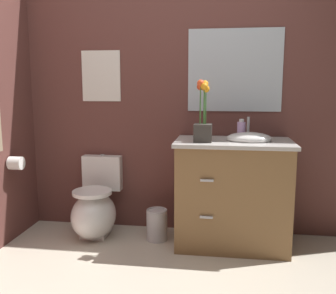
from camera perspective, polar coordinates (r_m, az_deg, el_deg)
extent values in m
cube|color=brown|center=(3.42, 3.85, 7.95)|extent=(4.10, 0.05, 2.50)
ellipsoid|color=white|center=(3.45, -11.04, -10.00)|extent=(0.38, 0.48, 0.40)
cube|color=white|center=(3.53, -10.71, -11.43)|extent=(0.22, 0.26, 0.18)
cube|color=white|center=(3.62, -9.71, -3.76)|extent=(0.36, 0.13, 0.32)
cylinder|color=white|center=(3.36, -11.26, -6.65)|extent=(0.34, 0.34, 0.03)
cylinder|color=#B7B7BC|center=(3.58, -9.78, -1.27)|extent=(0.04, 0.04, 0.02)
cube|color=brown|center=(3.22, 9.58, -7.13)|extent=(0.90, 0.52, 0.85)
cube|color=#BCB7B2|center=(3.12, 9.80, 0.68)|extent=(0.94, 0.56, 0.03)
ellipsoid|color=white|center=(3.12, 12.02, 1.26)|extent=(0.36, 0.26, 0.10)
cylinder|color=#B7B7BC|center=(3.27, 11.88, 2.87)|extent=(0.02, 0.02, 0.18)
cube|color=#B7B7BC|center=(2.90, 5.83, -4.99)|extent=(0.10, 0.02, 0.02)
cube|color=#B7B7BC|center=(2.99, 5.74, -10.40)|extent=(0.10, 0.02, 0.02)
cube|color=#38332D|center=(3.02, 5.24, 2.11)|extent=(0.14, 0.14, 0.14)
cylinder|color=#386B2D|center=(2.99, 5.67, 6.02)|extent=(0.01, 0.01, 0.27)
sphere|color=orange|center=(2.99, 5.72, 8.64)|extent=(0.06, 0.06, 0.06)
cylinder|color=#386B2D|center=(3.02, 5.48, 6.42)|extent=(0.01, 0.01, 0.31)
sphere|color=orange|center=(3.02, 5.53, 9.36)|extent=(0.06, 0.06, 0.06)
cylinder|color=#386B2D|center=(3.02, 4.83, 6.23)|extent=(0.01, 0.01, 0.29)
sphere|color=#EA4C23|center=(3.02, 4.86, 8.97)|extent=(0.06, 0.06, 0.06)
cylinder|color=#386B2D|center=(2.99, 4.86, 6.45)|extent=(0.01, 0.01, 0.32)
sphere|color=#EA4C23|center=(2.98, 4.90, 9.49)|extent=(0.06, 0.06, 0.06)
cylinder|color=#386B2D|center=(2.97, 5.39, 6.19)|extent=(0.01, 0.01, 0.29)
sphere|color=orange|center=(2.97, 5.44, 9.01)|extent=(0.06, 0.06, 0.06)
cylinder|color=#B28CBF|center=(3.15, 10.89, 2.37)|extent=(0.07, 0.07, 0.15)
cylinder|color=silver|center=(3.15, 10.93, 3.91)|extent=(0.04, 0.04, 0.02)
cylinder|color=#B7B7BC|center=(3.36, -1.67, -11.60)|extent=(0.18, 0.18, 0.26)
torus|color=#B7B7BC|center=(3.32, -1.68, -9.42)|extent=(0.18, 0.18, 0.01)
cube|color=silver|center=(3.55, -9.96, 10.40)|extent=(0.35, 0.01, 0.45)
cube|color=#B2BCC6|center=(3.38, 9.95, 11.21)|extent=(0.80, 0.01, 0.70)
cylinder|color=white|center=(3.44, -21.77, -2.25)|extent=(0.11, 0.11, 0.11)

